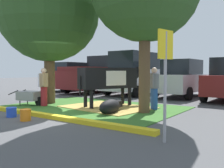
{
  "coord_description": "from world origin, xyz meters",
  "views": [
    {
      "loc": [
        6.37,
        -5.69,
        1.41
      ],
      "look_at": [
        0.79,
        2.18,
        0.9
      ],
      "focal_mm": 39.82,
      "sensor_mm": 36.0,
      "label": 1
    }
  ],
  "objects": [
    {
      "name": "cow_holstein",
      "position": [
        0.71,
        2.18,
        1.12
      ],
      "size": [
        1.58,
        3.01,
        1.58
      ],
      "color": "black",
      "rests_on": "ground"
    },
    {
      "name": "bucket_orange",
      "position": [
        0.35,
        -1.43,
        0.17
      ],
      "size": [
        0.32,
        0.32,
        0.33
      ],
      "color": "orange",
      "rests_on": "ground"
    },
    {
      "name": "person_handler",
      "position": [
        2.45,
        2.48,
        0.82
      ],
      "size": [
        0.34,
        0.52,
        1.53
      ],
      "color": "#23478C",
      "rests_on": "ground"
    },
    {
      "name": "grass_island",
      "position": [
        0.24,
        1.65,
        0.01
      ],
      "size": [
        6.53,
        4.56,
        0.02
      ],
      "primitive_type": "cube",
      "color": "#386B28",
      "rests_on": "ground"
    },
    {
      "name": "shade_tree_left",
      "position": [
        -1.99,
        1.46,
        3.95
      ],
      "size": [
        4.32,
        4.32,
        6.12
      ],
      "color": "brown",
      "rests_on": "ground"
    },
    {
      "name": "pickup_truck_maroon",
      "position": [
        -3.96,
        7.23,
        1.11
      ],
      "size": [
        2.34,
        5.46,
        2.42
      ],
      "color": "maroon",
      "rests_on": "ground"
    },
    {
      "name": "ground_plane",
      "position": [
        0.0,
        0.0,
        0.0
      ],
      "size": [
        80.0,
        80.0,
        0.0
      ],
      "primitive_type": "plane",
      "color": "#4C4C4F"
    },
    {
      "name": "hatchback_white",
      "position": [
        -6.46,
        7.26,
        0.98
      ],
      "size": [
        2.12,
        4.45,
        2.02
      ],
      "color": "silver",
      "rests_on": "ground"
    },
    {
      "name": "curb_yellow",
      "position": [
        0.24,
        -0.78,
        0.06
      ],
      "size": [
        7.73,
        0.24,
        0.12
      ],
      "primitive_type": "cube",
      "color": "yellow",
      "rests_on": "ground"
    },
    {
      "name": "calf_lying",
      "position": [
        1.65,
        0.88,
        0.24
      ],
      "size": [
        0.62,
        1.33,
        0.48
      ],
      "color": "black",
      "rests_on": "ground"
    },
    {
      "name": "suv_dark_grey",
      "position": [
        -1.07,
        7.22,
        1.27
      ],
      "size": [
        2.23,
        4.65,
        2.52
      ],
      "color": "silver",
      "rests_on": "ground"
    },
    {
      "name": "person_visitor_near",
      "position": [
        -1.54,
        0.77,
        0.81
      ],
      "size": [
        0.4,
        0.4,
        1.53
      ],
      "color": "maroon",
      "rests_on": "ground"
    },
    {
      "name": "sedan_silver",
      "position": [
        1.66,
        7.57,
        0.98
      ],
      "size": [
        2.12,
        4.45,
        2.02
      ],
      "color": "silver",
      "rests_on": "ground"
    },
    {
      "name": "hay_bedding",
      "position": [
        0.79,
        1.88,
        0.03
      ],
      "size": [
        3.47,
        2.78,
        0.04
      ],
      "primitive_type": "cube",
      "rotation": [
        0.0,
        0.0,
        -0.12
      ],
      "color": "tan",
      "rests_on": "ground"
    },
    {
      "name": "wheelbarrow",
      "position": [
        -2.19,
        0.59,
        0.39
      ],
      "size": [
        1.62,
        0.82,
        0.63
      ],
      "color": "gray",
      "rests_on": "ground"
    },
    {
      "name": "parking_sign",
      "position": [
        4.43,
        -1.17,
        1.55
      ],
      "size": [
        0.13,
        0.44,
        2.2
      ],
      "color": "#99999E",
      "rests_on": "ground"
    },
    {
      "name": "bucket_blue",
      "position": [
        -0.49,
        -1.33,
        0.15
      ],
      "size": [
        0.33,
        0.33,
        0.3
      ],
      "color": "blue",
      "rests_on": "ground"
    }
  ]
}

